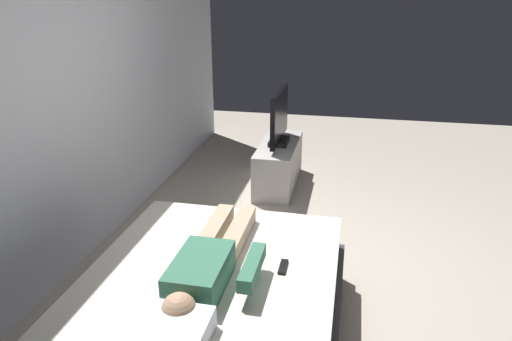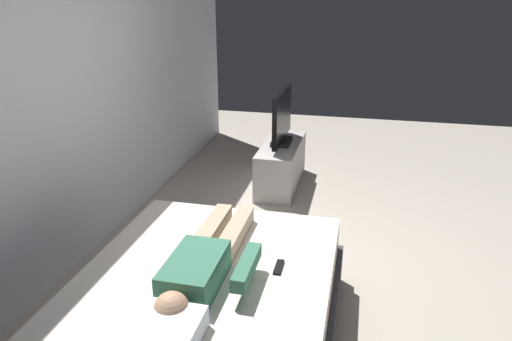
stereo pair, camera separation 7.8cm
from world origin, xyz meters
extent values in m
plane|color=#ADA393|center=(0.00, 0.00, 0.00)|extent=(10.00, 10.00, 0.00)
cube|color=silver|center=(0.40, 1.96, 1.40)|extent=(6.40, 0.10, 2.80)
cube|color=#333338|center=(-0.94, 0.57, 0.15)|extent=(1.91, 1.53, 0.30)
cube|color=silver|center=(-0.94, 0.57, 0.42)|extent=(1.83, 1.45, 0.24)
cube|color=#387056|center=(-1.04, 0.58, 0.63)|extent=(0.48, 0.28, 0.18)
sphere|color=tan|center=(-1.37, 0.58, 0.63)|extent=(0.18, 0.18, 0.18)
cube|color=tan|center=(-0.50, 0.50, 0.60)|extent=(0.60, 0.11, 0.11)
cube|color=tan|center=(-0.50, 0.66, 0.60)|extent=(0.60, 0.11, 0.11)
cube|color=#387056|center=(-0.98, 0.30, 0.67)|extent=(0.40, 0.08, 0.08)
cube|color=black|center=(-0.76, 0.16, 0.55)|extent=(0.15, 0.04, 0.02)
cube|color=#B7B2AD|center=(1.74, 0.59, 0.25)|extent=(1.10, 0.40, 0.50)
cube|color=black|center=(1.74, 0.59, 0.53)|extent=(0.32, 0.20, 0.05)
cube|color=black|center=(1.74, 0.59, 0.82)|extent=(0.88, 0.05, 0.54)
camera|label=1|loc=(-3.12, -0.17, 2.09)|focal=32.72mm
camera|label=2|loc=(-3.10, -0.25, 2.09)|focal=32.72mm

